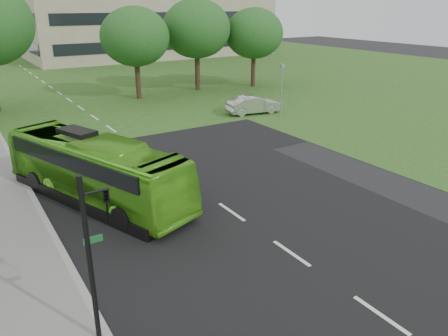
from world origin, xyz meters
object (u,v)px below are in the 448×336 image
(tree_park_c, at_px, (135,37))
(bus, at_px, (95,169))
(tree_park_d, at_px, (197,29))
(traffic_light, at_px, (94,249))
(tree_park_e, at_px, (254,33))
(camera_pole, at_px, (282,84))
(sedan, at_px, (253,105))

(tree_park_c, bearing_deg, bus, -116.71)
(tree_park_d, relative_size, traffic_light, 1.88)
(traffic_light, bearing_deg, tree_park_e, 59.70)
(tree_park_d, relative_size, camera_pole, 2.16)
(tree_park_e, height_order, sedan, tree_park_e)
(tree_park_e, bearing_deg, tree_park_c, 177.60)
(tree_park_e, relative_size, bus, 0.77)
(tree_park_c, height_order, tree_park_d, tree_park_d)
(sedan, bearing_deg, tree_park_c, 37.02)
(traffic_light, bearing_deg, tree_park_d, 68.39)
(sedan, relative_size, camera_pole, 1.08)
(camera_pole, bearing_deg, tree_park_d, 69.84)
(tree_park_c, height_order, camera_pole, tree_park_c)
(bus, relative_size, camera_pole, 2.54)
(tree_park_c, distance_m, tree_park_e, 13.09)
(tree_park_c, xyz_separation_m, sedan, (5.67, -10.83, -4.95))
(camera_pole, bearing_deg, sedan, 95.33)
(tree_park_e, relative_size, traffic_light, 1.70)
(bus, xyz_separation_m, sedan, (16.07, 9.84, -0.74))
(traffic_light, bearing_deg, camera_pole, 51.68)
(tree_park_e, distance_m, traffic_light, 39.28)
(tree_park_e, xyz_separation_m, sedan, (-7.41, -10.29, -4.83))
(sedan, xyz_separation_m, camera_pole, (1.03, -2.26, 1.97))
(sedan, bearing_deg, bus, 130.88)
(tree_park_c, bearing_deg, camera_pole, -62.90)
(tree_park_c, xyz_separation_m, tree_park_e, (13.08, -0.55, -0.12))
(tree_park_c, bearing_deg, tree_park_d, 7.10)
(sedan, relative_size, traffic_light, 0.94)
(bus, bearing_deg, camera_pole, 4.03)
(bus, relative_size, sedan, 2.36)
(tree_park_e, relative_size, sedan, 1.81)
(bus, height_order, traffic_light, traffic_light)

